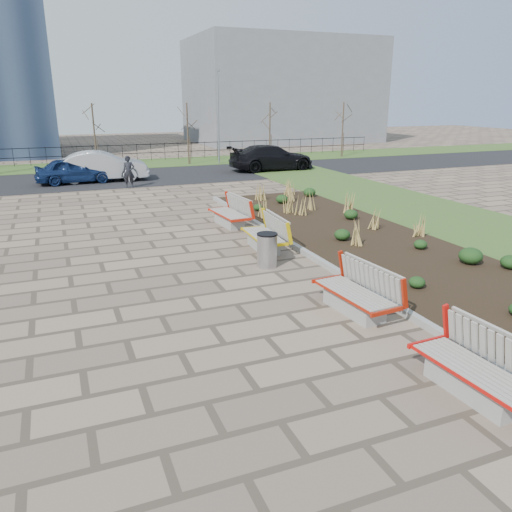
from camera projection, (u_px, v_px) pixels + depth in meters
name	position (u px, v px, depth m)	size (l,w,h in m)	color
ground	(240.00, 366.00, 8.50)	(120.00, 120.00, 0.00)	#7E6A56
planting_bed	(377.00, 246.00, 15.12)	(4.50, 18.00, 0.10)	black
planting_curb	(308.00, 254.00, 14.29)	(0.16, 18.00, 0.15)	gray
grass_verge_near	(495.00, 232.00, 16.82)	(5.00, 38.00, 0.04)	#33511E
grass_verge_far	(96.00, 166.00, 33.25)	(80.00, 5.00, 0.04)	#33511E
road	(105.00, 179.00, 27.95)	(80.00, 7.00, 0.02)	black
bench_a	(475.00, 366.00, 7.51)	(0.90, 2.10, 1.00)	red
bench_b	(354.00, 290.00, 10.46)	(0.90, 2.10, 1.00)	#AE1F0B
bench_c	(263.00, 233.00, 14.85)	(0.90, 2.10, 1.00)	#DDB70B
bench_d	(229.00, 212.00, 17.65)	(0.90, 2.10, 1.00)	red
litter_bin	(267.00, 251.00, 13.34)	(0.54, 0.54, 0.91)	#B2B2B7
pedestrian	(129.00, 172.00, 24.99)	(0.59, 0.38, 1.61)	black
car_blue	(75.00, 170.00, 26.32)	(1.60, 3.97, 1.35)	#11224C
car_silver	(102.00, 166.00, 26.95)	(1.69, 4.86, 1.60)	#97999E
car_black	(272.00, 158.00, 31.05)	(2.17, 5.34, 1.55)	black
tree_c	(95.00, 136.00, 31.31)	(1.40, 1.40, 4.00)	#4C3D2D
tree_d	(188.00, 134.00, 33.44)	(1.40, 1.40, 4.00)	#4C3D2D
tree_e	(270.00, 132.00, 35.57)	(1.40, 1.40, 4.00)	#4C3D2D
tree_f	(343.00, 130.00, 37.70)	(1.40, 1.40, 4.00)	#4C3D2D
lamp_east	(218.00, 118.00, 33.41)	(0.24, 0.60, 6.00)	gray
railing_fence	(93.00, 154.00, 34.39)	(44.00, 0.10, 1.20)	black
building_grey	(282.00, 91.00, 51.22)	(18.00, 12.00, 10.00)	slate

